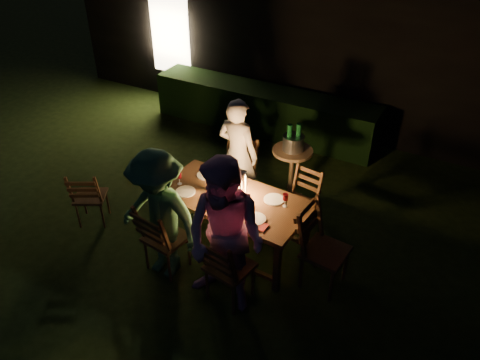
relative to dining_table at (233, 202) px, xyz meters
The scene contains 29 objects.
garden_envelope 5.56m from the dining_table, 96.41° to the left, with size 40.00×40.00×3.20m.
dining_table is the anchor object (origin of this frame).
chair_near_left 0.97m from the dining_table, 123.94° to the right, with size 0.51×0.54×1.02m.
chair_near_right 0.97m from the dining_table, 63.45° to the right, with size 0.53×0.56×1.03m.
chair_far_left 0.97m from the dining_table, 116.77° to the left, with size 0.48×0.51×1.04m.
chair_far_right 1.04m from the dining_table, 50.73° to the left, with size 0.46×0.49×0.90m.
chair_end 1.28m from the dining_table, ahead, with size 0.56×0.53×1.08m.
chair_spare 2.03m from the dining_table, 165.56° to the right, with size 0.56×0.57×0.90m.
person_house_side 0.94m from the dining_table, 115.16° to the left, with size 0.60×0.39×1.64m, color white.
person_opp_right 0.96m from the dining_table, 64.84° to the right, with size 0.90×0.70×1.86m, color #D391C0.
person_opp_left 0.95m from the dining_table, 122.36° to the right, with size 1.08×0.62×1.67m, color #376E46.
lantern 0.24m from the dining_table, 41.40° to the left, with size 0.16×0.16×0.35m.
plate_far_left 0.60m from the dining_table, 154.60° to the left, with size 0.25×0.25×0.01m, color white.
plate_near_left 0.60m from the dining_table, 161.80° to the right, with size 0.25×0.25×0.01m, color white.
plate_far_right 0.51m from the dining_table, 22.45° to the left, with size 0.25×0.25×0.01m, color white.
plate_near_right 0.51m from the dining_table, 29.65° to the right, with size 0.25×0.25×0.01m, color white.
wineglass_a 0.44m from the dining_table, 133.38° to the left, with size 0.06×0.06×0.18m, color #59070F, non-canonical shape.
wineglass_b 0.75m from the dining_table, behind, with size 0.06×0.06×0.18m, color #59070F, non-canonical shape.
wineglass_c 0.44m from the dining_table, 46.62° to the right, with size 0.06×0.06×0.18m, color #59070F, non-canonical shape.
wineglass_d 0.67m from the dining_table, 12.59° to the left, with size 0.06×0.06×0.18m, color #59070F, non-canonical shape.
wineglass_e 0.36m from the dining_table, 112.03° to the right, with size 0.06×0.06×0.18m, color silver, non-canonical shape.
bottle_table 0.33m from the dining_table, behind, with size 0.07×0.07×0.28m, color #0F471E.
napkin_left 0.36m from the dining_table, 118.71° to the right, with size 0.18×0.14×0.01m, color red.
napkin_right 0.63m from the dining_table, 32.21° to the right, with size 0.18×0.14×0.01m, color red.
phone 0.69m from the dining_table, 157.78° to the right, with size 0.14×0.07×0.01m, color black.
side_table 1.41m from the dining_table, 82.29° to the left, with size 0.58×0.58×0.78m.
ice_bucket 1.42m from the dining_table, 82.29° to the left, with size 0.30×0.30×0.22m, color #A5A8AD.
bottle_bucket_a 1.38m from the dining_table, 84.15° to the left, with size 0.07×0.07×0.32m, color #0F471E.
bottle_bucket_b 1.47m from the dining_table, 80.55° to the left, with size 0.07×0.07×0.32m, color #0F471E.
Camera 1 is at (2.89, -3.27, 4.11)m, focal length 35.00 mm.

